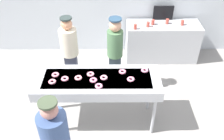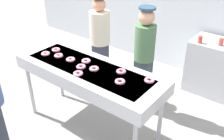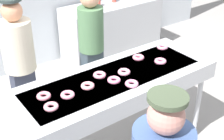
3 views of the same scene
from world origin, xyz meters
name	(u,v)px [view 3 (image 3 of 3)]	position (x,y,z in m)	size (l,w,h in m)	color
fryer_conveyor	(115,85)	(0.00, 0.00, 0.94)	(2.12, 0.76, 1.04)	#B7BABF
strawberry_donut_0	(160,61)	(0.56, -0.05, 1.05)	(0.12, 0.12, 0.04)	pink
strawberry_donut_1	(132,84)	(0.03, -0.22, 1.05)	(0.12, 0.12, 0.04)	pink
strawberry_donut_2	(100,75)	(-0.12, 0.09, 1.05)	(0.12, 0.12, 0.04)	pink
strawberry_donut_3	(114,80)	(-0.06, -0.07, 1.05)	(0.12, 0.12, 0.04)	pink
strawberry_donut_4	(124,72)	(0.11, -0.01, 1.05)	(0.12, 0.12, 0.04)	pink
strawberry_donut_5	(44,96)	(-0.71, 0.07, 1.05)	(0.12, 0.12, 0.04)	pink
strawberry_donut_6	(51,107)	(-0.73, -0.11, 1.05)	(0.12, 0.12, 0.04)	pink
strawberry_donut_7	(68,95)	(-0.53, -0.03, 1.05)	(0.12, 0.12, 0.04)	pink
strawberry_donut_8	(88,86)	(-0.31, -0.01, 1.05)	(0.12, 0.12, 0.04)	pink
strawberry_donut_9	(138,57)	(0.43, 0.15, 1.05)	(0.12, 0.12, 0.04)	pink
strawberry_donut_10	(162,47)	(0.81, 0.19, 1.05)	(0.12, 0.12, 0.04)	pink
worker_baker	(20,63)	(-0.59, 0.93, 0.96)	(0.34, 0.34, 1.69)	#2F3345
worker_assistant	(91,45)	(0.31, 0.90, 0.95)	(0.31, 0.31, 1.69)	#323F48
prep_counter	(112,29)	(1.50, 2.09, 0.47)	(1.76, 0.63, 0.95)	#B7BABF
paper_cup_1	(83,12)	(0.79, 1.87, 1.01)	(0.07, 0.07, 0.12)	#CC4C3F
paper_cup_2	(95,6)	(1.09, 1.98, 1.01)	(0.07, 0.07, 0.12)	#CC4C3F
paper_cup_4	(98,3)	(1.22, 2.09, 1.01)	(0.07, 0.07, 0.12)	#CC4C3F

